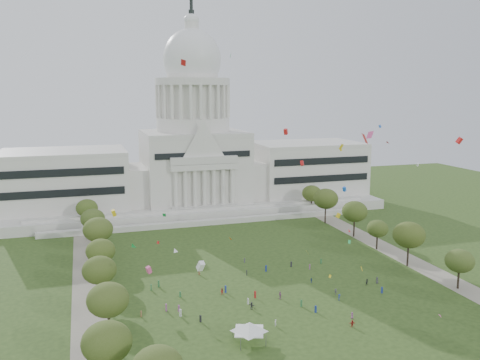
# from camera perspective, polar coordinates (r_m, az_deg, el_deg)

# --- Properties ---
(ground) EXTENTS (400.00, 400.00, 0.00)m
(ground) POSITION_cam_1_polar(r_m,az_deg,el_deg) (127.91, 6.25, -14.06)
(ground) COLOR #2D451A
(ground) RESTS_ON ground
(capitol) EXTENTS (160.00, 64.50, 91.30)m
(capitol) POSITION_cam_1_polar(r_m,az_deg,el_deg) (227.32, -5.20, 2.44)
(capitol) COLOR silver
(capitol) RESTS_ON ground
(path_left) EXTENTS (8.00, 160.00, 0.04)m
(path_left) POSITION_cam_1_polar(r_m,az_deg,el_deg) (146.22, -16.73, -11.28)
(path_left) COLOR gray
(path_left) RESTS_ON ground
(path_right) EXTENTS (8.00, 160.00, 0.04)m
(path_right) POSITION_cam_1_polar(r_m,az_deg,el_deg) (174.77, 16.88, -7.76)
(path_right) COLOR gray
(path_right) RESTS_ON ground
(row_tree_l_0) EXTENTS (8.85, 8.85, 12.59)m
(row_tree_l_0) POSITION_cam_1_polar(r_m,az_deg,el_deg) (95.31, -14.73, -17.22)
(row_tree_l_0) COLOR black
(row_tree_l_0) RESTS_ON ground
(row_tree_l_1) EXTENTS (8.86, 8.86, 12.59)m
(row_tree_l_1) POSITION_cam_1_polar(r_m,az_deg,el_deg) (112.34, -14.62, -12.88)
(row_tree_l_1) COLOR black
(row_tree_l_1) RESTS_ON ground
(row_tree_r_1) EXTENTS (7.58, 7.58, 10.78)m
(row_tree_r_1) POSITION_cam_1_polar(r_m,az_deg,el_deg) (147.65, 23.44, -8.34)
(row_tree_r_1) COLOR black
(row_tree_r_1) RESTS_ON ground
(row_tree_l_2) EXTENTS (8.42, 8.42, 11.97)m
(row_tree_l_2) POSITION_cam_1_polar(r_m,az_deg,el_deg) (131.41, -15.52, -9.72)
(row_tree_l_2) COLOR black
(row_tree_l_2) RESTS_ON ground
(row_tree_r_2) EXTENTS (9.55, 9.55, 13.58)m
(row_tree_r_2) POSITION_cam_1_polar(r_m,az_deg,el_deg) (160.12, 18.45, -5.87)
(row_tree_r_2) COLOR black
(row_tree_r_2) RESTS_ON ground
(row_tree_l_3) EXTENTS (8.12, 8.12, 11.55)m
(row_tree_l_3) POSITION_cam_1_polar(r_m,az_deg,el_deg) (147.29, -15.38, -7.68)
(row_tree_l_3) COLOR black
(row_tree_l_3) RESTS_ON ground
(row_tree_r_3) EXTENTS (7.01, 7.01, 9.98)m
(row_tree_r_3) POSITION_cam_1_polar(r_m,az_deg,el_deg) (174.44, 15.19, -5.29)
(row_tree_r_3) COLOR black
(row_tree_r_3) RESTS_ON ground
(row_tree_l_4) EXTENTS (9.29, 9.29, 13.21)m
(row_tree_l_4) POSITION_cam_1_polar(r_m,az_deg,el_deg) (164.73, -15.66, -5.38)
(row_tree_l_4) COLOR black
(row_tree_l_4) RESTS_ON ground
(row_tree_r_4) EXTENTS (9.19, 9.19, 13.06)m
(row_tree_r_4) POSITION_cam_1_polar(r_m,az_deg,el_deg) (186.91, 12.75, -3.47)
(row_tree_r_4) COLOR black
(row_tree_r_4) RESTS_ON ground
(row_tree_l_5) EXTENTS (8.33, 8.33, 11.85)m
(row_tree_l_5) POSITION_cam_1_polar(r_m,az_deg,el_deg) (182.96, -16.21, -4.20)
(row_tree_l_5) COLOR black
(row_tree_l_5) RESTS_ON ground
(row_tree_r_5) EXTENTS (9.82, 9.82, 13.96)m
(row_tree_r_5) POSITION_cam_1_polar(r_m,az_deg,el_deg) (203.40, 9.61, -2.09)
(row_tree_r_5) COLOR black
(row_tree_r_5) RESTS_ON ground
(row_tree_l_6) EXTENTS (8.19, 8.19, 11.64)m
(row_tree_l_6) POSITION_cam_1_polar(r_m,az_deg,el_deg) (200.63, -16.81, -3.04)
(row_tree_l_6) COLOR black
(row_tree_l_6) RESTS_ON ground
(row_tree_r_6) EXTENTS (8.42, 8.42, 11.97)m
(row_tree_r_6) POSITION_cam_1_polar(r_m,az_deg,el_deg) (220.49, 8.06, -1.49)
(row_tree_r_6) COLOR black
(row_tree_r_6) RESTS_ON ground
(event_tent) EXTENTS (10.53, 10.53, 4.60)m
(event_tent) POSITION_cam_1_polar(r_m,az_deg,el_deg) (110.10, 1.04, -16.11)
(event_tent) COLOR #4C4C4C
(event_tent) RESTS_ON ground
(person_0) EXTENTS (0.95, 1.08, 1.87)m
(person_0) POSITION_cam_1_polar(r_m,az_deg,el_deg) (146.30, 15.14, -10.80)
(person_0) COLOR #4C4C51
(person_0) RESTS_ON ground
(person_2) EXTENTS (0.96, 0.72, 1.78)m
(person_2) POSITION_cam_1_polar(r_m,az_deg,el_deg) (144.42, 14.09, -11.05)
(person_2) COLOR #26262B
(person_2) RESTS_ON ground
(person_3) EXTENTS (1.02, 1.13, 1.57)m
(person_3) POSITION_cam_1_polar(r_m,az_deg,el_deg) (136.58, 10.68, -12.22)
(person_3) COLOR #4C4C51
(person_3) RESTS_ON ground
(person_4) EXTENTS (0.65, 1.18, 2.00)m
(person_4) POSITION_cam_1_polar(r_m,az_deg,el_deg) (132.07, 4.52, -12.76)
(person_4) COLOR #994C8C
(person_4) RESTS_ON ground
(person_5) EXTENTS (1.50, 1.80, 1.84)m
(person_5) POSITION_cam_1_polar(r_m,az_deg,el_deg) (126.06, 1.31, -13.92)
(person_5) COLOR #4C4C51
(person_5) RESTS_ON ground
(person_6) EXTENTS (0.54, 0.77, 1.52)m
(person_6) POSITION_cam_1_polar(r_m,az_deg,el_deg) (124.27, 12.47, -14.62)
(person_6) COLOR #994C8C
(person_6) RESTS_ON ground
(person_7) EXTENTS (0.74, 0.73, 1.65)m
(person_7) POSITION_cam_1_polar(r_m,az_deg,el_deg) (118.17, 4.00, -15.70)
(person_7) COLOR silver
(person_7) RESTS_ON ground
(person_8) EXTENTS (0.89, 0.59, 1.74)m
(person_8) POSITION_cam_1_polar(r_m,az_deg,el_deg) (134.32, -2.05, -12.39)
(person_8) COLOR #B21E1E
(person_8) RESTS_ON ground
(person_9) EXTENTS (1.08, 1.18, 1.65)m
(person_9) POSITION_cam_1_polar(r_m,az_deg,el_deg) (133.21, 11.08, -12.80)
(person_9) COLOR navy
(person_9) RESTS_ON ground
(person_10) EXTENTS (0.63, 0.91, 1.42)m
(person_10) POSITION_cam_1_polar(r_m,az_deg,el_deg) (143.34, 8.02, -11.08)
(person_10) COLOR navy
(person_10) RESTS_ON ground
(person_11) EXTENTS (1.59, 0.92, 1.61)m
(person_11) POSITION_cam_1_polar(r_m,az_deg,el_deg) (120.21, 12.49, -15.47)
(person_11) COLOR #B21E1E
(person_11) RESTS_ON ground
(distant_crowd) EXTENTS (66.77, 39.39, 1.89)m
(distant_crowd) POSITION_cam_1_polar(r_m,az_deg,el_deg) (136.26, -0.88, -12.06)
(distant_crowd) COLOR olive
(distant_crowd) RESTS_ON ground
(kite_swarm) EXTENTS (81.42, 96.63, 58.27)m
(kite_swarm) POSITION_cam_1_polar(r_m,az_deg,el_deg) (126.91, 3.59, -2.14)
(kite_swarm) COLOR yellow
(kite_swarm) RESTS_ON ground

